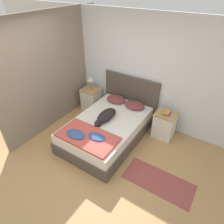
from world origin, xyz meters
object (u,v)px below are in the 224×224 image
at_px(bed, 107,129).
at_px(nightstand_left, 91,99).
at_px(pillow_left, 116,99).
at_px(pillow_right, 135,105).
at_px(nightstand_right, 164,125).
at_px(book_stack, 167,112).
at_px(table_lamp, 90,79).
at_px(dog, 106,116).

distance_m(bed, nightstand_left, 1.29).
xyz_separation_m(pillow_left, pillow_right, (0.52, 0.00, 0.00)).
bearing_deg(nightstand_right, pillow_left, 178.80).
bearing_deg(book_stack, nightstand_right, -107.33).
xyz_separation_m(bed, book_stack, (1.04, 0.78, 0.40)).
bearing_deg(table_lamp, nightstand_left, -90.00).
xyz_separation_m(nightstand_right, table_lamp, (-2.07, 0.02, 0.59)).
height_order(nightstand_right, dog, dog).
height_order(nightstand_left, book_stack, book_stack).
relative_size(bed, pillow_left, 4.32).
xyz_separation_m(nightstand_left, table_lamp, (0.00, 0.02, 0.59)).
relative_size(bed, book_stack, 9.35).
relative_size(bed, table_lamp, 5.69).
xyz_separation_m(pillow_left, table_lamp, (-0.78, -0.01, 0.35)).
relative_size(nightstand_left, dog, 0.79).
xyz_separation_m(pillow_right, dog, (-0.30, -0.77, 0.03)).
bearing_deg(book_stack, pillow_right, 179.11).
height_order(bed, table_lamp, table_lamp).
distance_m(nightstand_left, dog, 1.27).
distance_m(nightstand_left, book_stack, 2.11).
bearing_deg(pillow_left, nightstand_left, -178.00).
distance_m(pillow_left, book_stack, 1.30).
bearing_deg(table_lamp, nightstand_right, -0.56).
distance_m(nightstand_right, book_stack, 0.33).
bearing_deg(book_stack, nightstand_left, -179.59).
bearing_deg(dog, nightstand_right, 34.58).
relative_size(nightstand_left, pillow_left, 1.29).
xyz_separation_m(bed, pillow_right, (0.26, 0.79, 0.31)).
height_order(dog, book_stack, dog).
height_order(bed, pillow_left, pillow_left).
height_order(pillow_left, book_stack, book_stack).
bearing_deg(nightstand_left, dog, -36.71).
distance_m(bed, pillow_right, 0.89).
height_order(bed, nightstand_left, nightstand_left).
bearing_deg(book_stack, pillow_left, 179.46).
distance_m(nightstand_right, pillow_left, 1.32).
height_order(nightstand_right, pillow_right, nightstand_right).
xyz_separation_m(nightstand_left, book_stack, (2.08, 0.01, 0.33)).
bearing_deg(dog, book_stack, 35.00).
bearing_deg(pillow_left, dog, -74.17).
bearing_deg(bed, table_lamp, 142.78).
bearing_deg(dog, table_lamp, 142.55).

